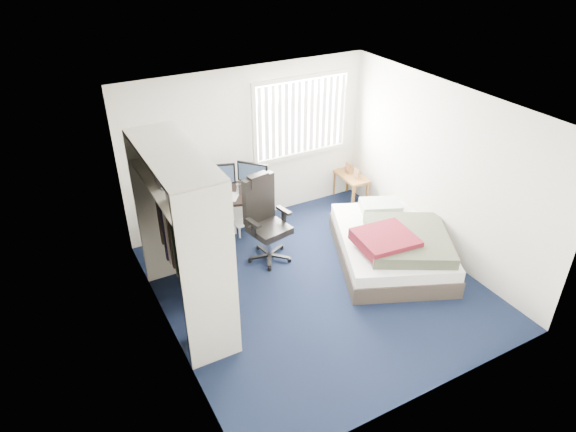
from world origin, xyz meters
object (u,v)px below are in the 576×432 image
(nightstand, at_px, (351,178))
(bed, at_px, (392,245))
(desk, at_px, (217,192))
(office_chair, at_px, (266,227))

(nightstand, relative_size, bed, 0.31)
(desk, relative_size, bed, 0.73)
(desk, xyz_separation_m, bed, (1.94, -1.76, -0.53))
(desk, distance_m, nightstand, 2.48)
(nightstand, distance_m, bed, 1.87)
(office_chair, distance_m, bed, 1.84)
(desk, bearing_deg, bed, -42.22)
(desk, height_order, office_chair, office_chair)
(office_chair, xyz_separation_m, nightstand, (2.05, 0.82, -0.06))
(nightstand, bearing_deg, desk, -179.28)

